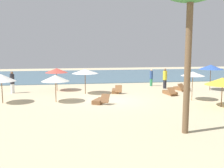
{
  "coord_description": "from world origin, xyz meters",
  "views": [
    {
      "loc": [
        -2.71,
        -18.88,
        3.93
      ],
      "look_at": [
        0.24,
        0.88,
        1.1
      ],
      "focal_mm": 42.28,
      "sensor_mm": 36.0,
      "label": 1
    }
  ],
  "objects_px": {
    "lounger_3": "(100,101)",
    "lounger_4": "(170,93)",
    "umbrella_4": "(55,78)",
    "lounger_0": "(182,89)",
    "umbrella_1": "(223,81)",
    "umbrella_5": "(193,74)",
    "person_1": "(165,78)",
    "umbrella_6": "(1,78)",
    "person_2": "(12,82)",
    "umbrella_2": "(85,71)",
    "umbrella_3": "(211,67)",
    "person_0": "(151,77)",
    "lounger_1": "(116,91)",
    "umbrella_0": "(56,70)"
  },
  "relations": [
    {
      "from": "lounger_3",
      "to": "lounger_4",
      "type": "bearing_deg",
      "value": 21.94
    },
    {
      "from": "umbrella_4",
      "to": "lounger_0",
      "type": "distance_m",
      "value": 11.63
    },
    {
      "from": "umbrella_1",
      "to": "lounger_3",
      "type": "relative_size",
      "value": 1.3
    },
    {
      "from": "lounger_3",
      "to": "umbrella_5",
      "type": "bearing_deg",
      "value": -0.54
    },
    {
      "from": "umbrella_4",
      "to": "person_1",
      "type": "xyz_separation_m",
      "value": [
        9.86,
        4.87,
        -0.78
      ]
    },
    {
      "from": "umbrella_6",
      "to": "person_1",
      "type": "relative_size",
      "value": 1.09
    },
    {
      "from": "person_1",
      "to": "person_2",
      "type": "bearing_deg",
      "value": -177.52
    },
    {
      "from": "umbrella_2",
      "to": "lounger_4",
      "type": "relative_size",
      "value": 1.24
    },
    {
      "from": "lounger_4",
      "to": "person_1",
      "type": "height_order",
      "value": "person_1"
    },
    {
      "from": "umbrella_3",
      "to": "umbrella_6",
      "type": "height_order",
      "value": "umbrella_3"
    },
    {
      "from": "umbrella_5",
      "to": "person_1",
      "type": "height_order",
      "value": "umbrella_5"
    },
    {
      "from": "umbrella_6",
      "to": "lounger_4",
      "type": "bearing_deg",
      "value": 6.6
    },
    {
      "from": "lounger_3",
      "to": "person_0",
      "type": "distance_m",
      "value": 9.53
    },
    {
      "from": "umbrella_4",
      "to": "lounger_0",
      "type": "xyz_separation_m",
      "value": [
        10.98,
        3.5,
        -1.56
      ]
    },
    {
      "from": "lounger_4",
      "to": "person_2",
      "type": "height_order",
      "value": "person_2"
    },
    {
      "from": "lounger_1",
      "to": "umbrella_0",
      "type": "bearing_deg",
      "value": 160.51
    },
    {
      "from": "umbrella_4",
      "to": "umbrella_5",
      "type": "bearing_deg",
      "value": -5.02
    },
    {
      "from": "umbrella_5",
      "to": "umbrella_6",
      "type": "relative_size",
      "value": 1.04
    },
    {
      "from": "lounger_3",
      "to": "umbrella_4",
      "type": "bearing_deg",
      "value": 165.4
    },
    {
      "from": "umbrella_1",
      "to": "umbrella_4",
      "type": "height_order",
      "value": "umbrella_4"
    },
    {
      "from": "umbrella_6",
      "to": "lounger_3",
      "type": "xyz_separation_m",
      "value": [
        6.77,
        -0.96,
        -1.63
      ]
    },
    {
      "from": "lounger_1",
      "to": "lounger_4",
      "type": "distance_m",
      "value": 4.56
    },
    {
      "from": "umbrella_0",
      "to": "lounger_1",
      "type": "distance_m",
      "value": 5.65
    },
    {
      "from": "umbrella_4",
      "to": "umbrella_5",
      "type": "distance_m",
      "value": 9.93
    },
    {
      "from": "umbrella_4",
      "to": "person_0",
      "type": "distance_m",
      "value": 11.23
    },
    {
      "from": "lounger_3",
      "to": "person_1",
      "type": "distance_m",
      "value": 8.87
    },
    {
      "from": "umbrella_0",
      "to": "umbrella_6",
      "type": "relative_size",
      "value": 0.99
    },
    {
      "from": "lounger_0",
      "to": "umbrella_6",
      "type": "bearing_deg",
      "value": -167.16
    },
    {
      "from": "umbrella_6",
      "to": "lounger_0",
      "type": "distance_m",
      "value": 15.13
    },
    {
      "from": "umbrella_3",
      "to": "lounger_1",
      "type": "xyz_separation_m",
      "value": [
        -8.62,
        0.08,
        -1.95
      ]
    },
    {
      "from": "umbrella_0",
      "to": "umbrella_4",
      "type": "bearing_deg",
      "value": -87.63
    },
    {
      "from": "person_1",
      "to": "person_2",
      "type": "height_order",
      "value": "person_1"
    },
    {
      "from": "umbrella_6",
      "to": "person_2",
      "type": "bearing_deg",
      "value": 92.69
    },
    {
      "from": "umbrella_5",
      "to": "lounger_0",
      "type": "relative_size",
      "value": 1.2
    },
    {
      "from": "umbrella_0",
      "to": "umbrella_4",
      "type": "relative_size",
      "value": 1.02
    },
    {
      "from": "umbrella_2",
      "to": "lounger_0",
      "type": "xyz_separation_m",
      "value": [
        8.74,
        0.45,
        -1.73
      ]
    },
    {
      "from": "umbrella_0",
      "to": "umbrella_3",
      "type": "distance_m",
      "value": 13.84
    },
    {
      "from": "lounger_1",
      "to": "lounger_3",
      "type": "distance_m",
      "value": 4.39
    },
    {
      "from": "umbrella_2",
      "to": "umbrella_3",
      "type": "xyz_separation_m",
      "value": [
        11.26,
        0.07,
        0.23
      ]
    },
    {
      "from": "lounger_0",
      "to": "lounger_4",
      "type": "distance_m",
      "value": 2.6
    },
    {
      "from": "umbrella_1",
      "to": "lounger_0",
      "type": "distance_m",
      "value": 6.84
    },
    {
      "from": "umbrella_2",
      "to": "umbrella_3",
      "type": "bearing_deg",
      "value": 0.37
    },
    {
      "from": "umbrella_3",
      "to": "lounger_3",
      "type": "distance_m",
      "value": 11.3
    },
    {
      "from": "lounger_0",
      "to": "lounger_4",
      "type": "xyz_separation_m",
      "value": [
        -1.81,
        -1.86,
        -0.0
      ]
    },
    {
      "from": "umbrella_4",
      "to": "person_1",
      "type": "distance_m",
      "value": 11.02
    },
    {
      "from": "lounger_4",
      "to": "person_0",
      "type": "xyz_separation_m",
      "value": [
        -0.12,
        4.95,
        0.7
      ]
    },
    {
      "from": "umbrella_0",
      "to": "umbrella_3",
      "type": "relative_size",
      "value": 0.87
    },
    {
      "from": "umbrella_0",
      "to": "umbrella_2",
      "type": "height_order",
      "value": "umbrella_2"
    },
    {
      "from": "umbrella_0",
      "to": "umbrella_6",
      "type": "distance_m",
      "value": 5.97
    },
    {
      "from": "umbrella_1",
      "to": "umbrella_5",
      "type": "bearing_deg",
      "value": 113.03
    }
  ]
}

